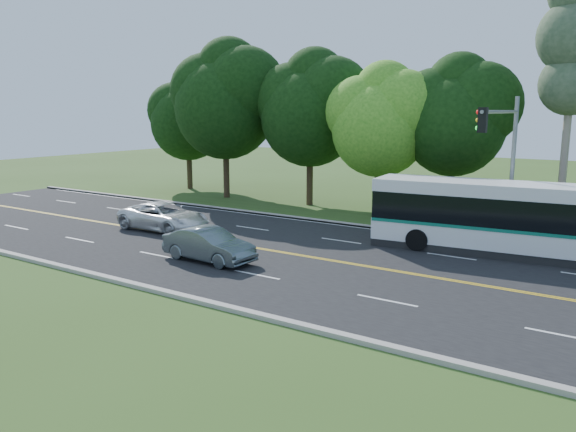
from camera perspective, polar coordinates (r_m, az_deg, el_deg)
The scene contains 12 objects.
ground at distance 24.68m, azimuth 2.59°, elevation -4.26°, with size 120.00×120.00×0.00m, color #33501A.
road at distance 24.67m, azimuth 2.59°, elevation -4.24°, with size 60.00×14.00×0.02m, color black.
curb_north at distance 30.85m, azimuth 9.44°, elevation -1.22°, with size 60.00×0.30×0.15m, color #A39C93.
curb_south at distance 19.14m, azimuth -8.61°, elevation -8.61°, with size 60.00×0.30×0.15m, color #A39C93.
grass_verge at distance 32.53m, azimuth 10.77°, elevation -0.70°, with size 60.00×4.00×0.10m, color #33501A.
lane_markings at distance 24.72m, azimuth 2.40°, elevation -4.19°, with size 57.60×13.82×0.00m.
tree_row at distance 36.95m, azimuth 5.55°, elevation 11.19°, with size 44.70×9.10×13.84m.
bougainvillea_hedge at distance 29.61m, azimuth 23.07°, elevation -1.17°, with size 9.50×2.25×1.50m.
traffic_signal at distance 26.56m, azimuth 21.12°, elevation 6.33°, with size 0.42×6.10×7.00m.
transit_bus at distance 26.67m, azimuth 21.87°, elevation -0.36°, with size 12.44×3.84×3.20m.
sedan at distance 24.14m, azimuth -8.06°, elevation -2.92°, with size 1.49×4.28×1.41m, color #536064.
suv at distance 30.82m, azimuth -12.49°, elevation -0.06°, with size 2.43×5.28×1.47m, color silver.
Camera 1 is at (12.21, -20.48, 6.35)m, focal length 35.00 mm.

